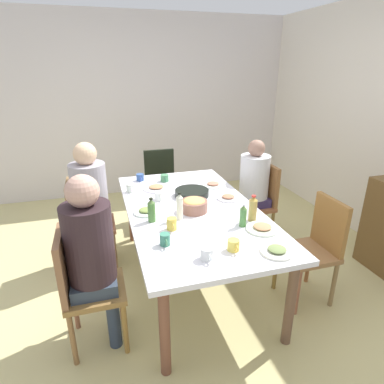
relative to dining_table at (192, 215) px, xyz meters
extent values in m
plane|color=#C6BA7B|center=(0.00, 0.00, -0.67)|extent=(5.98, 5.98, 0.00)
cube|color=silver|center=(-2.55, 0.00, 0.63)|extent=(0.12, 4.62, 2.60)
cube|color=white|center=(0.00, 0.00, 0.05)|extent=(2.02, 1.09, 0.04)
cylinder|color=brown|center=(-0.91, -0.45, -0.32)|extent=(0.07, 0.07, 0.70)
cylinder|color=brown|center=(0.91, -0.45, -0.32)|extent=(0.07, 0.07, 0.70)
cylinder|color=brown|center=(-0.91, 0.45, -0.32)|extent=(0.07, 0.07, 0.70)
cylinder|color=brown|center=(0.91, 0.45, -0.32)|extent=(0.07, 0.07, 0.70)
cube|color=#94573B|center=(-0.50, -0.85, -0.23)|extent=(0.40, 0.40, 0.04)
cylinder|color=brown|center=(-0.67, -1.02, -0.45)|extent=(0.04, 0.04, 0.43)
cylinder|color=brown|center=(-0.33, -1.02, -0.45)|extent=(0.04, 0.04, 0.43)
cylinder|color=brown|center=(-0.67, -0.68, -0.45)|extent=(0.04, 0.04, 0.43)
cylinder|color=brown|center=(-0.33, -0.68, -0.45)|extent=(0.04, 0.04, 0.43)
cube|color=olive|center=(-0.50, -1.03, 0.01)|extent=(0.38, 0.04, 0.45)
cylinder|color=#49483D|center=(-0.58, -0.75, -0.44)|extent=(0.09, 0.09, 0.45)
cylinder|color=#394440|center=(-0.42, -0.75, -0.44)|extent=(0.09, 0.09, 0.45)
cube|color=#463C4A|center=(-0.50, -0.85, -0.17)|extent=(0.30, 0.30, 0.10)
cylinder|color=#A09AA6|center=(-0.50, -0.85, 0.14)|extent=(0.33, 0.33, 0.51)
sphere|color=beige|center=(-0.50, -0.85, 0.49)|extent=(0.21, 0.21, 0.21)
cube|color=olive|center=(0.50, -0.85, -0.23)|extent=(0.40, 0.40, 0.04)
cylinder|color=#93593E|center=(0.33, -1.02, -0.45)|extent=(0.04, 0.04, 0.43)
cylinder|color=brown|center=(0.67, -1.02, -0.45)|extent=(0.04, 0.04, 0.43)
cylinder|color=#92593F|center=(0.33, -0.68, -0.45)|extent=(0.04, 0.04, 0.43)
cylinder|color=olive|center=(0.67, -0.68, -0.45)|extent=(0.04, 0.04, 0.43)
cube|color=brown|center=(0.50, -1.03, 0.01)|extent=(0.38, 0.04, 0.45)
cylinder|color=#2B3753|center=(0.42, -0.75, -0.44)|extent=(0.09, 0.09, 0.45)
cylinder|color=#2B3648|center=(0.58, -0.75, -0.44)|extent=(0.09, 0.09, 0.45)
cube|color=#2F3B49|center=(0.50, -0.85, -0.17)|extent=(0.30, 0.30, 0.10)
cylinder|color=#2E1F23|center=(0.50, -0.85, 0.15)|extent=(0.32, 0.32, 0.53)
sphere|color=tan|center=(0.50, -0.85, 0.51)|extent=(0.21, 0.21, 0.21)
cube|color=#925937|center=(-0.50, 0.85, -0.23)|extent=(0.40, 0.40, 0.04)
cylinder|color=olive|center=(-0.33, 1.02, -0.45)|extent=(0.04, 0.04, 0.43)
cylinder|color=olive|center=(-0.67, 1.02, -0.45)|extent=(0.04, 0.04, 0.43)
cylinder|color=#8E5F3F|center=(-0.33, 0.68, -0.45)|extent=(0.04, 0.04, 0.43)
cylinder|color=olive|center=(-0.67, 0.68, -0.45)|extent=(0.04, 0.04, 0.43)
cube|color=#936236|center=(-0.50, 1.03, 0.01)|extent=(0.38, 0.04, 0.45)
cylinder|color=#2B2C50|center=(-0.42, 0.75, -0.44)|extent=(0.09, 0.09, 0.45)
cylinder|color=#2A3346|center=(-0.58, 0.75, -0.44)|extent=(0.09, 0.09, 0.45)
cube|color=#362B55|center=(-0.50, 0.85, -0.17)|extent=(0.30, 0.30, 0.10)
cylinder|color=silver|center=(-0.50, 0.85, 0.11)|extent=(0.31, 0.31, 0.46)
sphere|color=#9C7360|center=(-0.50, 0.85, 0.42)|extent=(0.18, 0.18, 0.18)
cube|color=olive|center=(0.50, 0.85, -0.23)|extent=(0.40, 0.40, 0.04)
cylinder|color=olive|center=(0.67, 1.02, -0.45)|extent=(0.04, 0.04, 0.43)
cylinder|color=#955830|center=(0.33, 1.02, -0.45)|extent=(0.04, 0.04, 0.43)
cylinder|color=#90573E|center=(0.67, 0.68, -0.45)|extent=(0.04, 0.04, 0.43)
cylinder|color=olive|center=(0.33, 0.68, -0.45)|extent=(0.04, 0.04, 0.43)
cube|color=olive|center=(0.50, 1.03, 0.01)|extent=(0.38, 0.04, 0.45)
cube|color=black|center=(-1.31, 0.00, -0.23)|extent=(0.40, 0.40, 0.04)
cylinder|color=black|center=(-1.48, 0.17, -0.45)|extent=(0.04, 0.04, 0.43)
cylinder|color=black|center=(-1.48, -0.17, -0.45)|extent=(0.04, 0.04, 0.43)
cylinder|color=black|center=(-1.14, 0.17, -0.45)|extent=(0.04, 0.04, 0.43)
cylinder|color=black|center=(-1.14, -0.17, -0.45)|extent=(0.04, 0.04, 0.43)
cube|color=black|center=(-1.49, 0.00, 0.01)|extent=(0.04, 0.38, 0.45)
cylinder|color=silver|center=(-0.10, 0.38, 0.08)|extent=(0.20, 0.20, 0.01)
ellipsoid|color=#C57957|center=(-0.10, 0.38, 0.10)|extent=(0.11, 0.11, 0.02)
cylinder|color=white|center=(-0.02, -0.39, 0.08)|extent=(0.21, 0.21, 0.01)
ellipsoid|color=olive|center=(-0.02, -0.39, 0.10)|extent=(0.12, 0.12, 0.02)
cylinder|color=silver|center=(0.53, 0.40, 0.08)|extent=(0.25, 0.25, 0.01)
ellipsoid|color=tan|center=(0.53, 0.40, 0.10)|extent=(0.14, 0.14, 0.02)
cylinder|color=white|center=(-0.54, -0.21, 0.08)|extent=(0.26, 0.26, 0.01)
ellipsoid|color=tan|center=(-0.54, -0.21, 0.10)|extent=(0.14, 0.14, 0.02)
cylinder|color=white|center=(-0.47, 0.36, 0.08)|extent=(0.22, 0.22, 0.01)
ellipsoid|color=tan|center=(-0.47, 0.36, 0.10)|extent=(0.12, 0.12, 0.02)
cylinder|color=silver|center=(0.84, 0.33, 0.08)|extent=(0.22, 0.22, 0.01)
ellipsoid|color=#7A8F53|center=(0.84, 0.33, 0.10)|extent=(0.12, 0.12, 0.02)
cylinder|color=#8F5D4C|center=(0.07, 0.00, 0.12)|extent=(0.23, 0.23, 0.09)
ellipsoid|color=tan|center=(0.07, 0.00, 0.16)|extent=(0.18, 0.18, 0.04)
cylinder|color=black|center=(-0.27, 0.08, 0.10)|extent=(0.32, 0.32, 0.06)
cylinder|color=black|center=(-0.02, 0.08, 0.11)|extent=(0.18, 0.02, 0.02)
cylinder|color=#49845A|center=(-0.75, -0.08, 0.11)|extent=(0.09, 0.09, 0.07)
torus|color=#448862|center=(-0.70, -0.08, 0.11)|extent=(0.05, 0.01, 0.05)
cylinder|color=#DDC14A|center=(0.33, -0.26, 0.12)|extent=(0.08, 0.08, 0.09)
torus|color=#EDC554|center=(0.38, -0.26, 0.12)|extent=(0.05, 0.01, 0.05)
cylinder|color=white|center=(-0.54, -0.46, 0.11)|extent=(0.08, 0.08, 0.08)
torus|color=white|center=(-0.49, -0.46, 0.11)|extent=(0.05, 0.01, 0.05)
cylinder|color=white|center=(-0.26, -0.23, 0.11)|extent=(0.09, 0.09, 0.08)
torus|color=white|center=(-0.21, -0.23, 0.11)|extent=(0.05, 0.01, 0.05)
cylinder|color=#365794|center=(-0.85, -0.33, 0.11)|extent=(0.08, 0.08, 0.07)
torus|color=#374FA7|center=(-0.80, -0.33, 0.11)|extent=(0.05, 0.01, 0.05)
cylinder|color=#3D8369|center=(0.54, -0.35, 0.11)|extent=(0.07, 0.07, 0.08)
torus|color=#498C5E|center=(0.59, -0.35, 0.11)|extent=(0.05, 0.01, 0.05)
cylinder|color=silver|center=(0.78, -0.13, 0.11)|extent=(0.09, 0.09, 0.08)
torus|color=white|center=(0.84, -0.13, 0.11)|extent=(0.05, 0.01, 0.05)
cylinder|color=#DEC94F|center=(0.73, 0.07, 0.11)|extent=(0.08, 0.08, 0.08)
torus|color=#ECC34B|center=(0.79, 0.07, 0.11)|extent=(0.05, 0.01, 0.05)
cylinder|color=#48823F|center=(0.43, 0.28, 0.14)|extent=(0.05, 0.05, 0.14)
cone|color=#55793B|center=(0.43, 0.28, 0.23)|extent=(0.05, 0.05, 0.03)
cylinder|color=silver|center=(0.43, 0.28, 0.25)|extent=(0.03, 0.03, 0.01)
cylinder|color=#477B37|center=(0.15, -0.38, 0.15)|extent=(0.06, 0.06, 0.16)
cone|color=#55773C|center=(0.15, -0.38, 0.24)|extent=(0.05, 0.05, 0.03)
cylinder|color=black|center=(0.15, -0.38, 0.26)|extent=(0.03, 0.03, 0.01)
cylinder|color=#EBE9CC|center=(0.18, -0.15, 0.16)|extent=(0.05, 0.05, 0.19)
cone|color=silver|center=(0.18, -0.15, 0.27)|extent=(0.05, 0.05, 0.03)
cylinder|color=black|center=(0.18, -0.15, 0.29)|extent=(0.03, 0.03, 0.01)
cylinder|color=tan|center=(0.36, 0.39, 0.16)|extent=(0.07, 0.07, 0.17)
cone|color=gold|center=(0.36, 0.39, 0.26)|extent=(0.06, 0.06, 0.03)
cylinder|color=red|center=(0.36, 0.39, 0.28)|extent=(0.03, 0.03, 0.01)
camera|label=1|loc=(2.46, -0.72, 1.22)|focal=30.33mm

